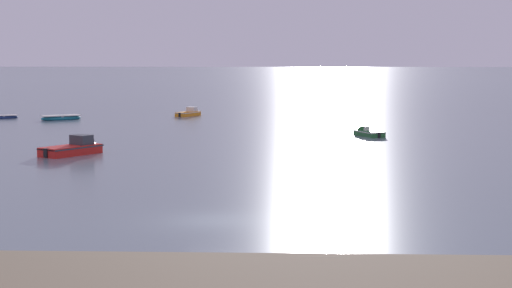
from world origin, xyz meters
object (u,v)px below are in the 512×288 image
object	(u,v)px
motorboat_moored_3	(79,150)
motorboat_moored_2	(191,114)
rowboat_moored_2	(3,117)
motorboat_moored_1	(366,134)
rowboat_moored_0	(61,118)

from	to	relation	value
motorboat_moored_3	motorboat_moored_2	bearing A→B (deg)	26.95
rowboat_moored_2	motorboat_moored_2	distance (m)	22.43
motorboat_moored_2	motorboat_moored_3	size ratio (longest dim) A/B	0.75
rowboat_moored_2	motorboat_moored_1	bearing A→B (deg)	126.97
motorboat_moored_2	motorboat_moored_1	bearing A→B (deg)	-114.44
rowboat_moored_0	motorboat_moored_2	size ratio (longest dim) A/B	1.10
motorboat_moored_2	motorboat_moored_3	bearing A→B (deg)	-159.04
rowboat_moored_0	motorboat_moored_1	bearing A→B (deg)	-59.82
motorboat_moored_3	rowboat_moored_2	bearing A→B (deg)	60.12
rowboat_moored_0	motorboat_moored_1	distance (m)	38.20
motorboat_moored_1	motorboat_moored_3	size ratio (longest dim) A/B	0.73
motorboat_moored_1	rowboat_moored_2	distance (m)	45.56
rowboat_moored_0	motorboat_moored_3	size ratio (longest dim) A/B	0.83
rowboat_moored_0	motorboat_moored_3	xyz separation A→B (m)	(10.30, -32.81, 0.13)
rowboat_moored_0	motorboat_moored_2	distance (m)	15.96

